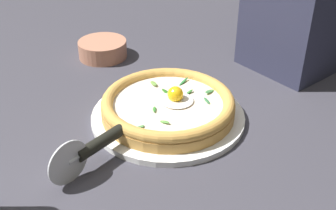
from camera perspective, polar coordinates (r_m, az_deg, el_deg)
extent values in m
cube|color=#393841|center=(0.86, 2.98, -2.88)|extent=(2.40, 2.40, 0.03)
cylinder|color=white|center=(0.85, 0.00, -1.49)|extent=(0.31, 0.31, 0.01)
cylinder|color=gold|center=(0.84, 0.00, -0.53)|extent=(0.26, 0.26, 0.02)
torus|color=gold|center=(0.83, 0.00, 0.44)|extent=(0.26, 0.26, 0.02)
cylinder|color=#F9E4CB|center=(0.83, 0.00, 0.20)|extent=(0.22, 0.22, 0.00)
ellipsoid|color=white|center=(0.84, 1.15, 0.70)|extent=(0.07, 0.07, 0.01)
sphere|color=yellow|center=(0.83, 1.00, 1.45)|extent=(0.03, 0.03, 0.03)
ellipsoid|color=#50914E|center=(0.76, -3.83, -3.00)|extent=(0.01, 0.02, 0.01)
ellipsoid|color=#5E893A|center=(0.90, -1.96, 2.94)|extent=(0.03, 0.02, 0.01)
ellipsoid|color=#518C3A|center=(0.77, -0.46, -2.29)|extent=(0.02, 0.01, 0.01)
ellipsoid|color=#326B3D|center=(0.84, 5.26, 0.58)|extent=(0.02, 0.01, 0.01)
ellipsoid|color=#3F8446|center=(0.87, 5.80, 1.78)|extent=(0.01, 0.03, 0.01)
ellipsoid|color=#2C661E|center=(0.86, -0.40, 1.67)|extent=(0.03, 0.02, 0.01)
ellipsoid|color=#226B2F|center=(0.90, 2.11, 3.19)|extent=(0.01, 0.03, 0.01)
ellipsoid|color=#3C8A37|center=(0.81, -1.84, -0.56)|extent=(0.02, 0.02, 0.01)
ellipsoid|color=#2D722B|center=(0.86, 2.86, 1.75)|extent=(0.01, 0.02, 0.01)
cylinder|color=#B5755B|center=(1.11, -8.79, 7.46)|extent=(0.12, 0.12, 0.04)
cylinder|color=silver|center=(0.70, -13.28, -7.58)|extent=(0.01, 0.08, 0.08)
cylinder|color=silver|center=(0.70, -12.65, -7.20)|extent=(0.01, 0.02, 0.01)
cylinder|color=black|center=(0.73, -9.05, -4.97)|extent=(0.03, 0.10, 0.02)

